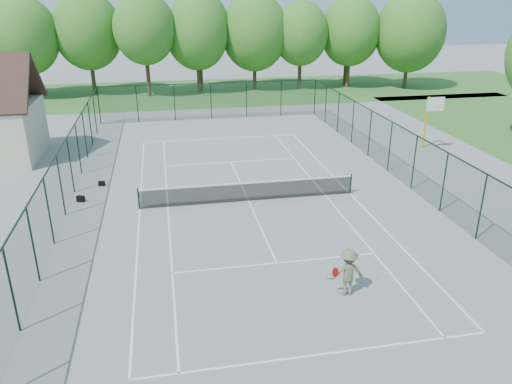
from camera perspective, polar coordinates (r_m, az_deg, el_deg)
The scene contains 10 objects.
ground at distance 25.66m, azimuth -0.84°, elevation -1.04°, with size 140.00×140.00×0.00m, color gray.
grass_far at distance 54.35m, azimuth -6.48°, elevation 11.26°, with size 80.00×16.00×0.01m, color #40752F.
court_lines at distance 25.66m, azimuth -0.84°, elevation -1.03°, with size 11.05×23.85×0.01m.
tennis_net at distance 25.44m, azimuth -0.85°, elevation 0.15°, with size 11.08×0.08×1.10m.
fence_enclosure at distance 25.09m, azimuth -0.86°, elevation 2.24°, with size 18.05×36.05×3.02m.
tree_line_far at distance 53.56m, azimuth -6.76°, elevation 17.56°, with size 39.40×6.40×9.70m.
basketball_goal at distance 35.39m, azimuth 19.38°, elevation 8.59°, with size 1.20×1.43×3.65m.
sports_bag_a at distance 27.09m, azimuth -19.41°, elevation -0.74°, with size 0.38×0.23×0.30m, color black.
sports_bag_b at distance 28.95m, azimuth -17.23°, elevation 0.94°, with size 0.33×0.20×0.26m, color black.
tennis_player at distance 18.03m, azimuth 10.46°, elevation -8.99°, with size 1.90×0.89×1.76m.
Camera 1 is at (-4.06, -23.25, 10.07)m, focal length 35.00 mm.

